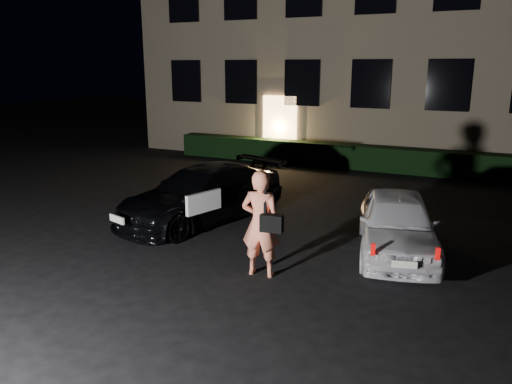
% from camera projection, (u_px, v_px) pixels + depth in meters
% --- Properties ---
extents(ground, '(80.00, 80.00, 0.00)m').
position_uv_depth(ground, '(218.00, 276.00, 8.90)').
color(ground, black).
rests_on(ground, ground).
extents(building, '(20.00, 8.11, 12.00)m').
position_uv_depth(building, '(398.00, 6.00, 20.50)').
color(building, '#766A54').
rests_on(building, ground).
extents(hedge, '(15.00, 0.70, 0.85)m').
position_uv_depth(hedge, '(364.00, 157.00, 17.96)').
color(hedge, black).
rests_on(hedge, ground).
extents(sedan, '(3.05, 4.85, 1.31)m').
position_uv_depth(sedan, '(202.00, 194.00, 11.91)').
color(sedan, black).
rests_on(sedan, ground).
extents(hatch, '(2.31, 3.87, 1.23)m').
position_uv_depth(hatch, '(397.00, 223.00, 9.84)').
color(hatch, white).
rests_on(hatch, ground).
extents(man, '(0.83, 0.54, 1.92)m').
position_uv_depth(man, '(261.00, 223.00, 8.71)').
color(man, '#FF8966').
rests_on(man, ground).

